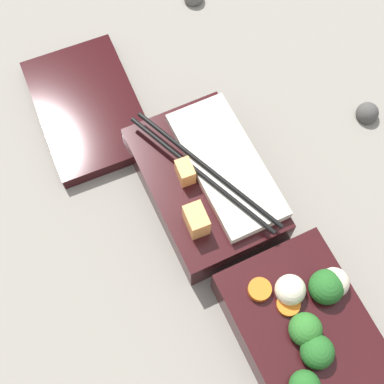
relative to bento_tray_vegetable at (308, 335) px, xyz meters
name	(u,v)px	position (x,y,z in m)	size (l,w,h in m)	color
ground_plane	(240,273)	(0.09, 0.03, -0.03)	(3.00, 3.00, 0.00)	gray
bento_tray_vegetable	(308,335)	(0.00, 0.00, 0.00)	(0.19, 0.12, 0.07)	black
bento_tray_rice	(207,183)	(0.20, 0.02, 0.00)	(0.19, 0.12, 0.08)	black
bento_lid	(88,107)	(0.36, 0.10, -0.02)	(0.19, 0.12, 0.02)	black
pebble_3	(367,113)	(0.21, -0.21, -0.02)	(0.03, 0.03, 0.03)	#474442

